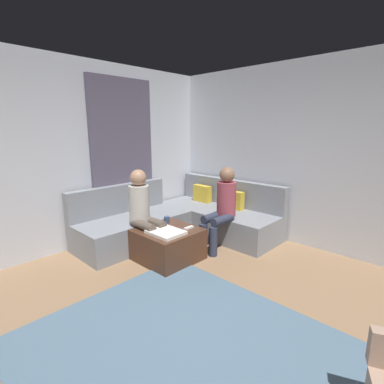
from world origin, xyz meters
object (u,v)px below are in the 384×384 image
object	(u,v)px
game_remote	(189,228)
person_on_couch_back	(222,205)
person_on_couch_side	(144,210)
sectional_couch	(183,219)
coffee_mug	(167,220)
ottoman	(168,244)

from	to	relation	value
game_remote	person_on_couch_back	size ratio (longest dim) A/B	0.12
person_on_couch_back	person_on_couch_side	world-z (taller)	same
sectional_couch	coffee_mug	bearing A→B (deg)	-65.71
sectional_couch	game_remote	bearing A→B (deg)	-38.71
coffee_mug	person_on_couch_side	distance (m)	0.38
person_on_couch_back	coffee_mug	bearing A→B (deg)	50.56
game_remote	person_on_couch_side	bearing A→B (deg)	-144.85
sectional_couch	person_on_couch_back	bearing A→B (deg)	4.12
game_remote	ottoman	bearing A→B (deg)	-129.29
sectional_couch	ottoman	size ratio (longest dim) A/B	3.36
coffee_mug	sectional_couch	bearing A→B (deg)	114.29
sectional_couch	person_on_couch_back	xyz separation A→B (m)	(0.76, 0.06, 0.38)
sectional_couch	ottoman	distance (m)	0.89
sectional_couch	ottoman	bearing A→B (deg)	-57.48
sectional_couch	person_on_couch_back	size ratio (longest dim) A/B	2.12
ottoman	coffee_mug	world-z (taller)	coffee_mug
ottoman	person_on_couch_back	bearing A→B (deg)	70.07
game_remote	person_on_couch_back	xyz separation A→B (m)	(0.11, 0.58, 0.23)
sectional_couch	coffee_mug	distance (m)	0.65
sectional_couch	person_on_couch_side	world-z (taller)	person_on_couch_side
game_remote	person_on_couch_back	distance (m)	0.63
ottoman	game_remote	size ratio (longest dim) A/B	5.07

